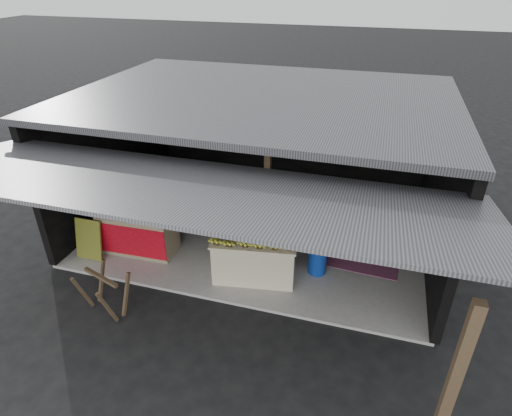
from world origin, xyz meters
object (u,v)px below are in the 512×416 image
(plastic_chair, at_px, (349,224))
(banana_table, at_px, (255,255))
(neighbor_stall, at_px, (138,230))
(water_barrel, at_px, (317,261))
(white_crate, at_px, (263,227))
(sawhorse, at_px, (103,289))

(plastic_chair, bearing_deg, banana_table, -125.29)
(banana_table, bearing_deg, neighbor_stall, 168.79)
(banana_table, height_order, water_barrel, banana_table)
(white_crate, height_order, water_barrel, white_crate)
(white_crate, bearing_deg, neighbor_stall, -165.20)
(white_crate, height_order, plastic_chair, white_crate)
(white_crate, height_order, neighbor_stall, neighbor_stall)
(water_barrel, relative_size, plastic_chair, 0.62)
(sawhorse, bearing_deg, plastic_chair, 58.28)
(plastic_chair, bearing_deg, sawhorse, -128.79)
(banana_table, xyz_separation_m, white_crate, (-0.10, 0.88, 0.07))
(sawhorse, distance_m, plastic_chair, 4.82)
(banana_table, bearing_deg, white_crate, 87.57)
(water_barrel, bearing_deg, white_crate, 157.57)
(water_barrel, bearing_deg, sawhorse, -148.13)
(white_crate, height_order, sawhorse, white_crate)
(white_crate, xyz_separation_m, neighbor_stall, (-2.36, -0.79, -0.03))
(neighbor_stall, distance_m, sawhorse, 1.75)
(sawhorse, height_order, water_barrel, sawhorse)
(neighbor_stall, distance_m, plastic_chair, 4.26)
(white_crate, distance_m, plastic_chair, 1.76)
(neighbor_stall, bearing_deg, sawhorse, -80.72)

